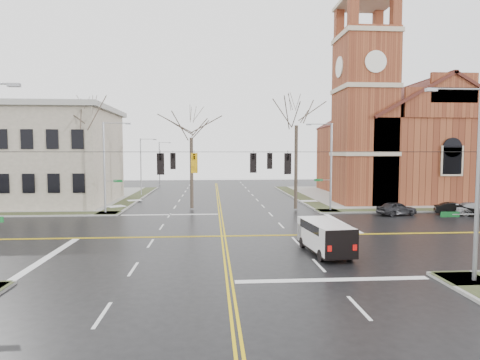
{
  "coord_description": "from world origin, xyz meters",
  "views": [
    {
      "loc": [
        -0.81,
        -29.18,
        6.19
      ],
      "look_at": [
        1.66,
        6.0,
        3.72
      ],
      "focal_mm": 30.0,
      "sensor_mm": 36.0,
      "label": 1
    }
  ],
  "objects": [
    {
      "name": "ground",
      "position": [
        0.0,
        0.0,
        0.0
      ],
      "size": [
        120.0,
        120.0,
        0.0
      ],
      "primitive_type": "plane",
      "color": "black",
      "rests_on": "ground"
    },
    {
      "name": "span_wires",
      "position": [
        0.0,
        0.0,
        6.2
      ],
      "size": [
        23.02,
        23.02,
        0.03
      ],
      "color": "black",
      "rests_on": "ground"
    },
    {
      "name": "tree_nw_near",
      "position": [
        -3.0,
        14.01,
        8.23
      ],
      "size": [
        4.0,
        4.0,
        11.36
      ],
      "color": "#32291F",
      "rests_on": "ground"
    },
    {
      "name": "road_markings",
      "position": [
        0.0,
        0.0,
        0.01
      ],
      "size": [
        100.0,
        100.0,
        0.01
      ],
      "color": "gold",
      "rests_on": "ground"
    },
    {
      "name": "tree_ne",
      "position": [
        8.09,
        12.8,
        9.58
      ],
      "size": [
        4.0,
        4.0,
        13.27
      ],
      "color": "#32291F",
      "rests_on": "ground"
    },
    {
      "name": "traffic_signals",
      "position": [
        -0.0,
        -0.67,
        5.45
      ],
      "size": [
        8.21,
        8.26,
        1.3
      ],
      "color": "black",
      "rests_on": "ground"
    },
    {
      "name": "parked_car_c",
      "position": [
        24.88,
        7.87,
        0.64
      ],
      "size": [
        4.65,
        2.59,
        1.28
      ],
      "primitive_type": "imported",
      "rotation": [
        0.0,
        0.0,
        1.38
      ],
      "color": "#9C9C9E",
      "rests_on": "ground"
    },
    {
      "name": "parked_car_a",
      "position": [
        17.22,
        8.58,
        0.67
      ],
      "size": [
        4.21,
        2.44,
        1.35
      ],
      "primitive_type": "imported",
      "rotation": [
        0.0,
        0.0,
        1.8
      ],
      "color": "black",
      "rests_on": "ground"
    },
    {
      "name": "tree_nw_far",
      "position": [
        -13.63,
        13.8,
        9.26
      ],
      "size": [
        4.0,
        4.0,
        12.82
      ],
      "color": "#32291F",
      "rests_on": "ground"
    },
    {
      "name": "streetlight_north_a",
      "position": [
        -10.65,
        28.0,
        4.47
      ],
      "size": [
        2.3,
        0.2,
        8.0
      ],
      "color": "gray",
      "rests_on": "ground"
    },
    {
      "name": "civic_building_a",
      "position": [
        -22.0,
        20.0,
        5.5
      ],
      "size": [
        18.0,
        14.0,
        11.0
      ],
      "primitive_type": "cube",
      "color": "gray",
      "rests_on": "ground"
    },
    {
      "name": "streetlight_north_b",
      "position": [
        -10.65,
        48.0,
        4.47
      ],
      "size": [
        2.3,
        0.2,
        8.0
      ],
      "color": "gray",
      "rests_on": "ground"
    },
    {
      "name": "church",
      "position": [
        24.76,
        24.78,
        8.43
      ],
      "size": [
        24.28,
        27.48,
        27.5
      ],
      "color": "maroon",
      "rests_on": "ground"
    },
    {
      "name": "parked_car_b",
      "position": [
        23.01,
        8.25,
        0.62
      ],
      "size": [
        3.96,
        2.58,
        1.23
      ],
      "primitive_type": "imported",
      "rotation": [
        0.0,
        0.0,
        1.2
      ],
      "color": "black",
      "rests_on": "ground"
    },
    {
      "name": "signal_pole_se",
      "position": [
        11.32,
        -11.5,
        4.95
      ],
      "size": [
        2.75,
        0.22,
        9.0
      ],
      "color": "gray",
      "rests_on": "ground"
    },
    {
      "name": "cargo_van",
      "position": [
        6.03,
        -5.27,
        1.14
      ],
      "size": [
        2.45,
        5.23,
        1.93
      ],
      "rotation": [
        0.0,
        0.0,
        0.1
      ],
      "color": "white",
      "rests_on": "ground"
    },
    {
      "name": "signal_pole_nw",
      "position": [
        -11.32,
        11.5,
        4.95
      ],
      "size": [
        2.75,
        0.22,
        9.0
      ],
      "color": "gray",
      "rests_on": "ground"
    },
    {
      "name": "signal_pole_ne",
      "position": [
        11.32,
        11.5,
        4.95
      ],
      "size": [
        2.75,
        0.22,
        9.0
      ],
      "color": "gray",
      "rests_on": "ground"
    },
    {
      "name": "sidewalks",
      "position": [
        0.0,
        0.0,
        0.08
      ],
      "size": [
        80.0,
        80.0,
        0.17
      ],
      "color": "gray",
      "rests_on": "ground"
    }
  ]
}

